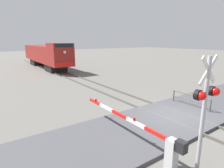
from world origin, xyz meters
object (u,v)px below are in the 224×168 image
at_px(locomotive, 46,55).
at_px(crossing_gate, 153,138).
at_px(crossing_signal, 205,102).
at_px(guard_railing, 191,99).

xyz_separation_m(locomotive, crossing_gate, (-3.96, -27.15, -1.36)).
relative_size(crossing_signal, guard_railing, 1.45).
bearing_deg(crossing_gate, guard_railing, 20.47).
bearing_deg(crossing_gate, locomotive, 81.71).
height_order(crossing_signal, guard_railing, crossing_signal).
relative_size(crossing_signal, crossing_gate, 0.63).
relative_size(locomotive, crossing_signal, 4.22).
distance_m(locomotive, guard_railing, 24.98).
distance_m(crossing_gate, guard_railing, 6.65).
xyz_separation_m(crossing_signal, guard_railing, (5.51, 3.85, -1.92)).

